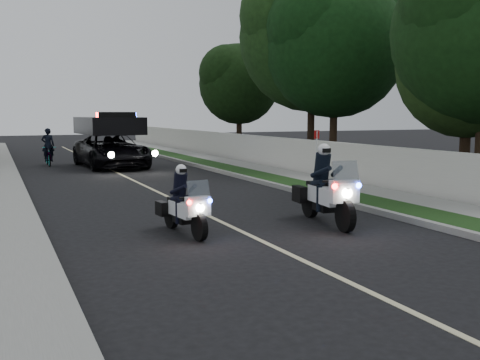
% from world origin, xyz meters
% --- Properties ---
extents(ground, '(120.00, 120.00, 0.00)m').
position_xyz_m(ground, '(0.00, 0.00, 0.00)').
color(ground, black).
rests_on(ground, ground).
extents(curb_right, '(0.20, 60.00, 0.15)m').
position_xyz_m(curb_right, '(4.10, 10.00, 0.07)').
color(curb_right, gray).
rests_on(curb_right, ground).
extents(grass_verge, '(1.20, 60.00, 0.16)m').
position_xyz_m(grass_verge, '(4.80, 10.00, 0.08)').
color(grass_verge, '#193814').
rests_on(grass_verge, ground).
extents(sidewalk_right, '(1.40, 60.00, 0.16)m').
position_xyz_m(sidewalk_right, '(6.10, 10.00, 0.08)').
color(sidewalk_right, gray).
rests_on(sidewalk_right, ground).
extents(property_wall, '(0.22, 60.00, 1.50)m').
position_xyz_m(property_wall, '(7.10, 10.00, 0.75)').
color(property_wall, beige).
rests_on(property_wall, ground).
extents(curb_left, '(0.20, 60.00, 0.15)m').
position_xyz_m(curb_left, '(-4.10, 10.00, 0.07)').
color(curb_left, gray).
rests_on(curb_left, ground).
extents(lane_marking, '(0.12, 50.00, 0.01)m').
position_xyz_m(lane_marking, '(0.00, 10.00, 0.00)').
color(lane_marking, '#BFB78C').
rests_on(lane_marking, ground).
extents(police_moto_left, '(0.80, 1.83, 1.51)m').
position_xyz_m(police_moto_left, '(-1.23, 1.26, 0.00)').
color(police_moto_left, white).
rests_on(police_moto_left, ground).
extents(police_moto_right, '(1.04, 2.31, 1.90)m').
position_xyz_m(police_moto_right, '(2.17, 0.94, 0.00)').
color(police_moto_right, silver).
rests_on(police_moto_right, ground).
extents(police_suv, '(3.06, 6.01, 2.85)m').
position_xyz_m(police_suv, '(0.27, 16.82, 0.00)').
color(police_suv, black).
rests_on(police_suv, ground).
extents(bicycle, '(0.65, 1.84, 0.96)m').
position_xyz_m(bicycle, '(-2.43, 19.00, 0.00)').
color(bicycle, black).
rests_on(bicycle, ground).
extents(cyclist, '(0.63, 0.45, 1.67)m').
position_xyz_m(cyclist, '(-2.43, 19.00, 0.00)').
color(cyclist, black).
rests_on(cyclist, ground).
extents(sign_post, '(0.42, 0.42, 2.04)m').
position_xyz_m(sign_post, '(6.00, 7.51, 0.00)').
color(sign_post, red).
rests_on(sign_post, ground).
extents(tree_right_a, '(6.47, 6.47, 10.09)m').
position_xyz_m(tree_right_a, '(9.73, 3.39, 0.00)').
color(tree_right_a, '#133510').
rests_on(tree_right_a, ground).
extents(tree_right_b, '(4.97, 4.97, 8.10)m').
position_xyz_m(tree_right_b, '(9.97, 4.28, 0.00)').
color(tree_right_b, '#213F15').
rests_on(tree_right_b, ground).
extents(tree_right_c, '(8.00, 8.00, 11.02)m').
position_xyz_m(tree_right_c, '(9.94, 12.34, 0.00)').
color(tree_right_c, black).
rests_on(tree_right_c, ground).
extents(tree_right_d, '(7.88, 7.88, 12.32)m').
position_xyz_m(tree_right_d, '(10.00, 14.46, 0.00)').
color(tree_right_d, '#1C3E14').
rests_on(tree_right_d, ground).
extents(tree_right_e, '(6.86, 6.86, 8.72)m').
position_xyz_m(tree_right_e, '(9.92, 23.31, 0.00)').
color(tree_right_e, black).
rests_on(tree_right_e, ground).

